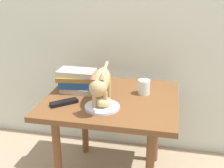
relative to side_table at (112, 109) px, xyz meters
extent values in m
cube|color=brown|center=(0.00, 0.00, 0.06)|extent=(0.74, 0.66, 0.03)
cylinder|color=brown|center=(-0.25, -0.25, -0.22)|extent=(0.04, 0.04, 0.53)
cylinder|color=brown|center=(-0.25, 0.25, -0.22)|extent=(0.04, 0.04, 0.53)
cylinder|color=brown|center=(0.25, 0.25, -0.22)|extent=(0.04, 0.04, 0.53)
cylinder|color=silver|center=(-0.02, -0.15, 0.08)|extent=(0.18, 0.18, 0.01)
ellipsoid|color=#E0BC7A|center=(-0.01, -0.16, 0.12)|extent=(0.10, 0.10, 0.05)
cylinder|color=tan|center=(0.00, -0.17, 0.13)|extent=(0.02, 0.02, 0.10)
cylinder|color=tan|center=(-0.06, -0.17, 0.13)|extent=(0.02, 0.02, 0.10)
cylinder|color=tan|center=(-0.02, -0.01, 0.13)|extent=(0.02, 0.02, 0.10)
cylinder|color=tan|center=(-0.08, -0.01, 0.13)|extent=(0.02, 0.02, 0.10)
ellipsoid|color=tan|center=(-0.04, -0.09, 0.21)|extent=(0.12, 0.27, 0.11)
sphere|color=tan|center=(-0.02, -0.24, 0.22)|extent=(0.09, 0.09, 0.09)
cone|color=#DD8460|center=(0.00, -0.23, 0.29)|extent=(0.03, 0.03, 0.03)
cone|color=#DD8460|center=(-0.04, -0.24, 0.29)|extent=(0.03, 0.03, 0.03)
cylinder|color=tan|center=(-0.06, 0.12, 0.22)|extent=(0.04, 0.16, 0.02)
cube|color=#BCB299|center=(-0.21, 0.04, 0.09)|extent=(0.20, 0.14, 0.03)
cube|color=#1E4C8C|center=(-0.22, 0.04, 0.13)|extent=(0.22, 0.15, 0.04)
cube|color=olive|center=(-0.23, 0.04, 0.16)|extent=(0.22, 0.15, 0.03)
cube|color=#BCB299|center=(-0.22, 0.05, 0.19)|extent=(0.22, 0.13, 0.03)
cylinder|color=silver|center=(0.17, 0.09, 0.12)|extent=(0.07, 0.07, 0.08)
cylinder|color=silver|center=(0.17, 0.09, 0.10)|extent=(0.06, 0.06, 0.04)
cube|color=black|center=(-0.23, -0.15, 0.09)|extent=(0.14, 0.13, 0.02)
camera|label=1|loc=(0.31, -1.49, 0.74)|focal=46.56mm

